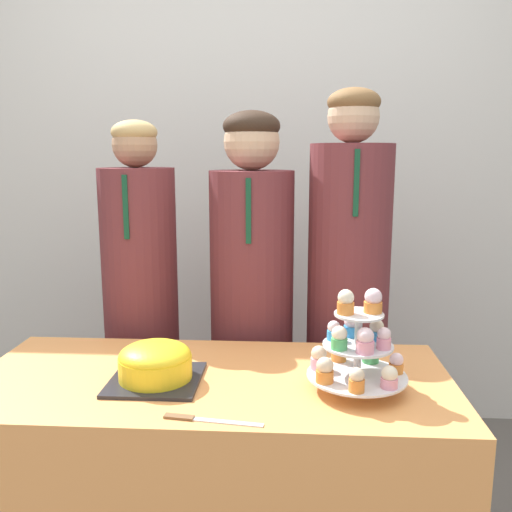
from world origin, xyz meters
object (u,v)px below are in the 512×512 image
(round_cake, at_px, (155,363))
(student_2, at_px, (347,321))
(student_0, at_px, (142,330))
(cake_knife, at_px, (196,419))
(cupcake_stand, at_px, (356,348))
(student_1, at_px, (252,327))

(round_cake, distance_m, student_2, 0.81)
(student_2, bearing_deg, student_0, -180.00)
(cake_knife, distance_m, cupcake_stand, 0.45)
(cupcake_stand, bearing_deg, student_1, 118.41)
(student_1, distance_m, student_2, 0.36)
(student_1, relative_size, student_2, 0.95)
(cake_knife, xyz_separation_m, student_0, (-0.34, 0.78, -0.05))
(round_cake, bearing_deg, student_2, 44.07)
(cake_knife, relative_size, student_2, 0.15)
(student_0, distance_m, student_1, 0.42)
(cupcake_stand, distance_m, student_1, 0.68)
(student_0, xyz_separation_m, student_1, (0.42, 0.00, 0.02))
(cupcake_stand, height_order, student_2, student_2)
(cake_knife, relative_size, cupcake_stand, 0.87)
(round_cake, height_order, student_2, student_2)
(round_cake, bearing_deg, cake_knife, -54.90)
(cake_knife, distance_m, student_0, 0.85)
(cake_knife, relative_size, student_1, 0.16)
(round_cake, height_order, student_1, student_1)
(cake_knife, relative_size, student_0, 0.16)
(cake_knife, bearing_deg, round_cake, 132.58)
(cupcake_stand, bearing_deg, student_2, 86.28)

